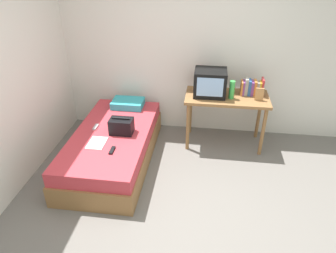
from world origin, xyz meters
name	(u,v)px	position (x,y,z in m)	size (l,w,h in m)	color
ground_plane	(177,214)	(0.00, 0.00, 0.00)	(8.00, 8.00, 0.00)	slate
wall_back	(194,48)	(0.00, 2.00, 1.30)	(5.20, 0.10, 2.60)	silver
bed	(113,146)	(-0.98, 0.89, 0.23)	(1.00, 2.00, 0.46)	olive
desk	(226,102)	(0.52, 1.55, 0.67)	(1.16, 0.60, 0.77)	olive
tv	(210,83)	(0.27, 1.57, 0.95)	(0.44, 0.39, 0.36)	black
water_bottle	(232,90)	(0.57, 1.48, 0.90)	(0.07, 0.07, 0.25)	green
book_row	(252,87)	(0.85, 1.65, 0.88)	(0.30, 0.17, 0.24)	#CC7233
picture_frame	(259,94)	(0.94, 1.47, 0.86)	(0.11, 0.02, 0.18)	#B27F4C
pillow	(128,103)	(-0.95, 1.66, 0.51)	(0.47, 0.34, 0.10)	#33A8B7
handbag	(121,126)	(-0.84, 0.88, 0.56)	(0.30, 0.20, 0.22)	black
magazine	(97,143)	(-1.08, 0.59, 0.47)	(0.21, 0.29, 0.01)	white
remote_dark	(112,150)	(-0.84, 0.45, 0.47)	(0.04, 0.16, 0.02)	black
remote_silver	(96,127)	(-1.23, 0.96, 0.47)	(0.04, 0.14, 0.02)	#B7B7BC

